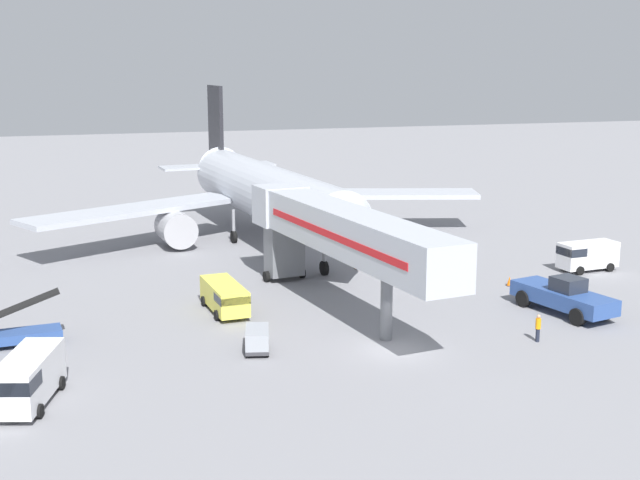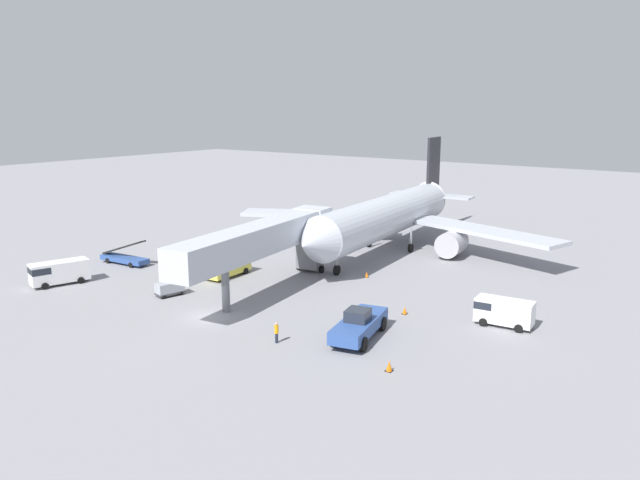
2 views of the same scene
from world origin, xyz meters
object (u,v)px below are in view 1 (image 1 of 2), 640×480
at_px(belt_loader_truck, 3,335).
at_px(service_van_near_center, 225,296).
at_px(jet_bridge, 336,231).
at_px(pushback_tug, 564,296).
at_px(airplane_at_gate, 265,194).
at_px(service_van_near_left, 27,378).
at_px(ground_crew_worker_foreground, 538,327).
at_px(baggage_cart_far_right, 257,339).
at_px(safety_cone_alpha, 509,281).
at_px(safety_cone_bravo, 357,265).
at_px(service_van_mid_center, 586,255).

height_order(belt_loader_truck, service_van_near_center, belt_loader_truck).
relative_size(jet_bridge, pushback_tug, 3.14).
height_order(airplane_at_gate, service_van_near_left, airplane_at_gate).
height_order(pushback_tug, ground_crew_worker_foreground, pushback_tug).
xyz_separation_m(jet_bridge, belt_loader_truck, (-20.26, -1.33, -4.49)).
distance_m(airplane_at_gate, baggage_cart_far_right, 29.69).
bearing_deg(baggage_cart_far_right, belt_loader_truck, 159.71).
distance_m(safety_cone_alpha, safety_cone_bravo, 11.89).
bearing_deg(service_van_mid_center, service_van_near_left, -160.10).
height_order(service_van_near_left, service_van_near_center, service_van_near_left).
distance_m(belt_loader_truck, ground_crew_worker_foreground, 30.50).
xyz_separation_m(service_van_near_left, service_van_near_center, (11.80, 12.06, -0.26)).
relative_size(airplane_at_gate, jet_bridge, 1.78).
bearing_deg(safety_cone_alpha, pushback_tug, -91.56).
bearing_deg(safety_cone_alpha, service_van_near_center, -178.80).
bearing_deg(pushback_tug, belt_loader_truck, 173.76).
distance_m(service_van_near_left, safety_cone_alpha, 34.99).
xyz_separation_m(service_van_near_center, ground_crew_worker_foreground, (16.08, -11.15, -0.22)).
xyz_separation_m(pushback_tug, baggage_cart_far_right, (-20.44, -1.29, -0.38)).
bearing_deg(baggage_cart_far_right, safety_cone_bravo, 54.19).
xyz_separation_m(belt_loader_truck, baggage_cart_far_right, (13.53, -5.00, -0.01)).
height_order(pushback_tug, baggage_cart_far_right, pushback_tug).
relative_size(service_van_near_left, service_van_near_center, 1.04).
distance_m(jet_bridge, safety_cone_bravo, 12.35).
height_order(ground_crew_worker_foreground, safety_cone_bravo, ground_crew_worker_foreground).
bearing_deg(service_van_near_center, safety_cone_alpha, 1.20).
bearing_deg(belt_loader_truck, pushback_tug, -6.24).
xyz_separation_m(pushback_tug, belt_loader_truck, (-33.97, 3.71, -0.37)).
height_order(airplane_at_gate, service_van_mid_center, airplane_at_gate).
relative_size(belt_loader_truck, safety_cone_alpha, 9.54).
relative_size(jet_bridge, ground_crew_worker_foreground, 14.67).
height_order(airplane_at_gate, safety_cone_alpha, airplane_at_gate).
bearing_deg(ground_crew_worker_foreground, pushback_tug, 44.25).
height_order(belt_loader_truck, service_van_near_left, belt_loader_truck).
xyz_separation_m(service_van_near_center, safety_cone_alpha, (20.87, 0.44, -0.75)).
height_order(service_van_mid_center, ground_crew_worker_foreground, service_van_mid_center).
distance_m(jet_bridge, service_van_near_left, 21.81).
distance_m(pushback_tug, baggage_cart_far_right, 20.49).
xyz_separation_m(service_van_near_left, service_van_mid_center, (40.49, 14.66, -0.07)).
bearing_deg(service_van_near_center, belt_loader_truck, -167.40).
bearing_deg(safety_cone_alpha, ground_crew_worker_foreground, -112.42).
xyz_separation_m(service_van_mid_center, safety_cone_alpha, (-7.83, -2.16, -0.94)).
relative_size(service_van_near_center, ground_crew_worker_foreground, 3.47).
bearing_deg(pushback_tug, service_van_near_center, 162.08).
relative_size(ground_crew_worker_foreground, safety_cone_alpha, 2.42).
height_order(service_van_near_left, baggage_cart_far_right, service_van_near_left).
bearing_deg(ground_crew_worker_foreground, safety_cone_bravo, 101.54).
relative_size(service_van_near_left, baggage_cart_far_right, 2.12).
bearing_deg(service_van_mid_center, ground_crew_worker_foreground, -132.53).
height_order(jet_bridge, belt_loader_truck, jet_bridge).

